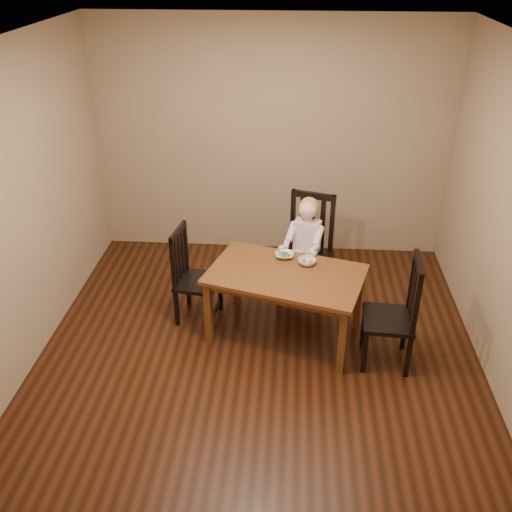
# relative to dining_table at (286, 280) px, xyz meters

# --- Properties ---
(room) EXTENTS (4.01, 4.01, 2.71)m
(room) POSITION_rel_dining_table_xyz_m (-0.23, -0.22, 0.74)
(room) COLOR #421E0E
(room) RESTS_ON ground
(dining_table) EXTENTS (1.55, 1.17, 0.69)m
(dining_table) POSITION_rel_dining_table_xyz_m (0.00, 0.00, 0.00)
(dining_table) COLOR #532F13
(dining_table) RESTS_ON room
(chair_child) EXTENTS (0.59, 0.58, 1.12)m
(chair_child) POSITION_rel_dining_table_xyz_m (0.21, 0.74, -0.07)
(chair_child) COLOR black
(chair_child) RESTS_ON room
(chair_left) EXTENTS (0.45, 0.47, 0.97)m
(chair_left) POSITION_rel_dining_table_xyz_m (-0.91, 0.24, -0.15)
(chair_left) COLOR black
(chair_left) RESTS_ON room
(chair_right) EXTENTS (0.46, 0.48, 1.04)m
(chair_right) POSITION_rel_dining_table_xyz_m (0.96, -0.32, -0.11)
(chair_right) COLOR black
(chair_right) RESTS_ON room
(toddler) EXTENTS (0.45, 0.51, 0.59)m
(toddler) POSITION_rel_dining_table_xyz_m (0.19, 0.68, 0.07)
(toddler) COLOR silver
(toddler) RESTS_ON chair_child
(bowl_peas) EXTENTS (0.18, 0.18, 0.04)m
(bowl_peas) POSITION_rel_dining_table_xyz_m (-0.02, 0.29, 0.10)
(bowl_peas) COLOR silver
(bowl_peas) RESTS_ON dining_table
(bowl_veg) EXTENTS (0.18, 0.18, 0.05)m
(bowl_veg) POSITION_rel_dining_table_xyz_m (0.19, 0.17, 0.11)
(bowl_veg) COLOR silver
(bowl_veg) RESTS_ON dining_table
(fork) EXTENTS (0.06, 0.13, 0.05)m
(fork) POSITION_rel_dining_table_xyz_m (-0.07, 0.28, 0.12)
(fork) COLOR silver
(fork) RESTS_ON bowl_peas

